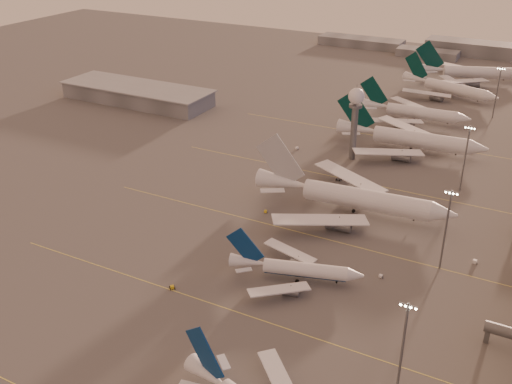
% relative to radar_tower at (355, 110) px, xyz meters
% --- Properties ---
extents(ground, '(700.00, 700.00, 0.00)m').
position_rel_radar_tower_xyz_m(ground, '(-5.00, -120.00, -20.95)').
color(ground, '#5D5A5A').
rests_on(ground, ground).
extents(taxiway_markings, '(180.00, 185.25, 0.02)m').
position_rel_radar_tower_xyz_m(taxiway_markings, '(25.00, -64.00, -20.94)').
color(taxiway_markings, '#F1DE55').
rests_on(taxiway_markings, ground).
extents(hangar, '(82.00, 27.00, 8.50)m').
position_rel_radar_tower_xyz_m(hangar, '(-125.00, 20.00, -16.63)').
color(hangar, slate).
rests_on(hangar, ground).
extents(radar_tower, '(6.40, 6.40, 31.10)m').
position_rel_radar_tower_xyz_m(radar_tower, '(0.00, 0.00, 0.00)').
color(radar_tower, slate).
rests_on(radar_tower, ground).
extents(mast_a, '(3.60, 0.56, 25.00)m').
position_rel_radar_tower_xyz_m(mast_a, '(53.00, -120.00, -7.21)').
color(mast_a, slate).
rests_on(mast_a, ground).
extents(mast_b, '(3.60, 0.56, 25.00)m').
position_rel_radar_tower_xyz_m(mast_b, '(50.00, -65.00, -7.21)').
color(mast_b, slate).
rests_on(mast_b, ground).
extents(mast_c, '(3.60, 0.56, 25.00)m').
position_rel_radar_tower_xyz_m(mast_c, '(45.00, -10.00, -7.21)').
color(mast_c, slate).
rests_on(mast_c, ground).
extents(mast_d, '(3.60, 0.56, 25.00)m').
position_rel_radar_tower_xyz_m(mast_d, '(43.00, 80.00, -7.21)').
color(mast_d, slate).
rests_on(mast_d, ground).
extents(distant_horizon, '(165.00, 37.50, 9.00)m').
position_rel_radar_tower_xyz_m(distant_horizon, '(-2.38, 205.14, -17.06)').
color(distant_horizon, slate).
rests_on(distant_horizon, ground).
extents(narrowbody_mid, '(37.38, 29.40, 14.99)m').
position_rel_radar_tower_xyz_m(narrowbody_mid, '(15.76, -89.80, -17.91)').
color(narrowbody_mid, white).
rests_on(narrowbody_mid, ground).
extents(widebody_white, '(69.30, 55.34, 24.37)m').
position_rel_radar_tower_xyz_m(widebody_white, '(16.14, -44.52, -16.72)').
color(widebody_white, white).
rests_on(widebody_white, ground).
extents(greentail_a, '(63.75, 51.38, 23.14)m').
position_rel_radar_tower_xyz_m(greentail_a, '(18.56, 19.36, -16.86)').
color(greentail_a, white).
rests_on(greentail_a, ground).
extents(greentail_b, '(53.47, 43.15, 19.41)m').
position_rel_radar_tower_xyz_m(greentail_b, '(10.34, 57.34, -17.52)').
color(greentail_b, white).
rests_on(greentail_b, ground).
extents(greentail_c, '(54.65, 43.43, 20.57)m').
position_rel_radar_tower_xyz_m(greentail_c, '(16.72, 105.14, -17.32)').
color(greentail_c, white).
rests_on(greentail_c, ground).
extents(greentail_d, '(60.72, 48.18, 23.05)m').
position_rel_radar_tower_xyz_m(greentail_d, '(21.19, 141.51, -16.88)').
color(greentail_d, white).
rests_on(greentail_d, ground).
extents(gsv_tug_mid, '(3.68, 3.58, 0.92)m').
position_rel_radar_tower_xyz_m(gsv_tug_mid, '(-12.11, -109.43, -20.48)').
color(gsv_tug_mid, yellow).
rests_on(gsv_tug_mid, ground).
extents(gsv_truck_b, '(5.10, 2.27, 2.00)m').
position_rel_radar_tower_xyz_m(gsv_truck_b, '(36.83, -77.67, -19.93)').
color(gsv_truck_b, white).
rests_on(gsv_truck_b, ground).
extents(gsv_truck_c, '(5.02, 3.10, 1.91)m').
position_rel_radar_tower_xyz_m(gsv_truck_c, '(-9.30, -58.28, -19.98)').
color(gsv_truck_c, yellow).
rests_on(gsv_truck_c, ground).
extents(gsv_catering_b, '(5.69, 3.14, 4.45)m').
position_rel_radar_tower_xyz_m(gsv_catering_b, '(58.69, -57.63, -18.73)').
color(gsv_catering_b, white).
rests_on(gsv_catering_b, ground).
extents(gsv_tug_far, '(2.90, 4.07, 1.06)m').
position_rel_radar_tower_xyz_m(gsv_tug_far, '(2.84, -22.23, -20.40)').
color(gsv_tug_far, '#5D6062').
rests_on(gsv_tug_far, ground).
extents(gsv_truck_d, '(3.86, 6.05, 2.30)m').
position_rel_radar_tower_xyz_m(gsv_truck_d, '(-23.68, -1.16, -19.78)').
color(gsv_truck_d, white).
rests_on(gsv_truck_d, ground).
extents(gsv_tug_hangar, '(3.44, 2.44, 0.90)m').
position_rel_radar_tower_xyz_m(gsv_tug_hangar, '(42.76, 32.73, -20.49)').
color(gsv_tug_hangar, yellow).
rests_on(gsv_tug_hangar, ground).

